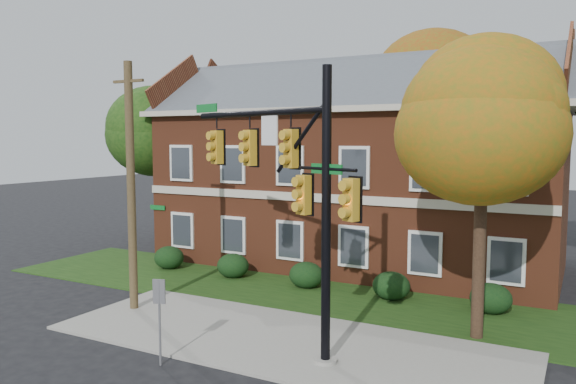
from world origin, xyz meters
The scene contains 15 objects.
ground centered at (0.00, 0.00, 0.00)m, with size 120.00×120.00×0.00m, color black.
sidewalk centered at (0.00, 1.00, 0.04)m, with size 14.00×5.00×0.08m, color gray.
grass_strip centered at (0.00, 6.00, 0.02)m, with size 30.00×6.00×0.04m, color #193811.
apartment_building centered at (-2.00, 11.95, 4.99)m, with size 18.80×8.80×9.74m.
hedge_far_left centered at (-9.00, 6.70, 0.53)m, with size 1.40×1.26×1.05m, color black.
hedge_left centered at (-5.50, 6.70, 0.53)m, with size 1.40×1.26×1.05m, color black.
hedge_center centered at (-2.00, 6.70, 0.53)m, with size 1.40×1.26×1.05m, color black.
hedge_right centered at (1.50, 6.70, 0.53)m, with size 1.40×1.26×1.05m, color black.
hedge_far_right centered at (5.00, 6.70, 0.53)m, with size 1.40×1.26×1.05m, color black.
tree_near_right centered at (5.22, 3.87, 6.67)m, with size 4.50×4.25×8.58m.
tree_left_rear centered at (-11.73, 10.84, 6.68)m, with size 5.40×5.10×8.88m.
tree_far_rear centered at (-0.66, 19.79, 8.84)m, with size 6.84×6.46×11.52m.
traffic_signal centered at (0.53, 0.51, 4.83)m, with size 6.63×2.49×7.78m.
utility_pole centered at (-5.99, 1.28, 4.32)m, with size 1.33×0.29×8.52m.
sign_post centered at (-1.97, -2.00, 1.56)m, with size 0.33×0.14×2.30m.
Camera 1 is at (7.70, -12.98, 5.92)m, focal length 35.00 mm.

